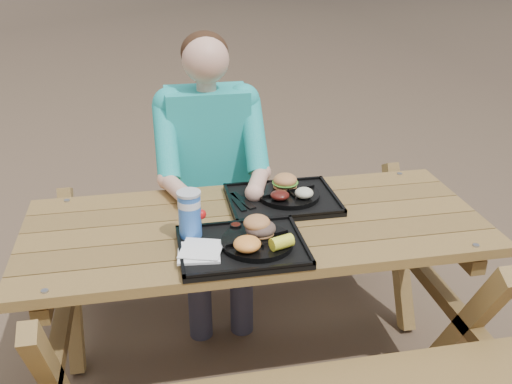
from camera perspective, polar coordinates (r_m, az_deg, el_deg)
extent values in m
plane|color=#999999|center=(2.68, 0.00, -17.30)|extent=(60.00, 60.00, 0.00)
cube|color=black|center=(2.05, -1.42, -5.59)|extent=(0.45, 0.35, 0.02)
cube|color=black|center=(2.39, 2.64, -0.85)|extent=(0.45, 0.35, 0.02)
cylinder|color=black|center=(2.04, 0.13, -5.03)|extent=(0.26, 0.26, 0.02)
cylinder|color=black|center=(2.40, 3.29, -0.26)|extent=(0.26, 0.26, 0.02)
cube|color=white|center=(2.00, -5.73, -5.96)|extent=(0.16, 0.16, 0.02)
cylinder|color=blue|center=(2.08, -6.63, -2.32)|extent=(0.08, 0.08, 0.17)
cylinder|color=#330B05|center=(2.14, -2.04, -3.55)|extent=(0.04, 0.04, 0.03)
cylinder|color=#C78916|center=(2.16, -0.20, -3.11)|extent=(0.06, 0.06, 0.03)
ellipsoid|color=#FFA343|center=(1.97, -0.88, -5.22)|extent=(0.10, 0.10, 0.05)
cube|color=black|center=(2.36, -1.35, -0.86)|extent=(0.09, 0.17, 0.01)
ellipsoid|color=#49120E|center=(2.33, 2.41, -0.33)|extent=(0.08, 0.08, 0.04)
ellipsoid|color=beige|center=(2.35, 4.83, -0.09)|extent=(0.08, 0.08, 0.04)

